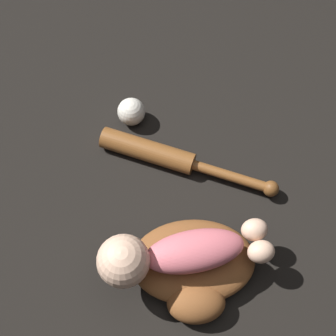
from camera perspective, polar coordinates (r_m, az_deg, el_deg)
The scene contains 5 objects.
ground_plane at distance 1.14m, azimuth 1.04°, elevation -13.38°, with size 6.00×6.00×0.00m, color black.
baseball_glove at distance 1.11m, azimuth 3.10°, elevation -12.04°, with size 0.35×0.31×0.07m.
baby_figure at distance 1.04m, azimuth 0.14°, elevation -10.48°, with size 0.37×0.27×0.12m.
baseball_bat at distance 1.24m, azimuth -0.20°, elevation 1.42°, with size 0.49×0.06×0.06m.
baseball at distance 1.31m, azimuth -4.49°, elevation 6.86°, with size 0.08×0.08×0.08m.
Camera 1 is at (-0.08, 0.29, 1.10)m, focal length 50.00 mm.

